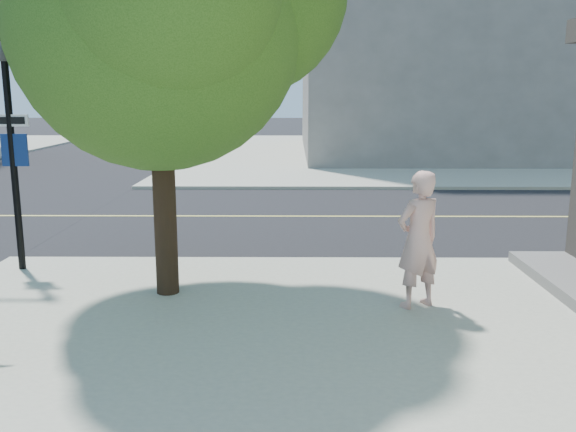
{
  "coord_description": "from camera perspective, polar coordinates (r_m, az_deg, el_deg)",
  "views": [
    {
      "loc": [
        4.41,
        -11.26,
        3.18
      ],
      "look_at": [
        4.32,
        -1.9,
        1.3
      ],
      "focal_mm": 38.34,
      "sensor_mm": 36.0,
      "label": 1
    }
  ],
  "objects": [
    {
      "name": "man_on_phone",
      "position": [
        8.98,
        12.0,
        -2.17
      ],
      "size": [
        0.87,
        0.77,
        1.99
      ],
      "primitive_type": "imported",
      "rotation": [
        0.0,
        0.0,
        3.64
      ],
      "color": "#D9A196",
      "rests_on": "sidewalk_se"
    },
    {
      "name": "sidewalk_ne",
      "position": [
        34.14,
        16.04,
        5.66
      ],
      "size": [
        29.0,
        25.0,
        0.12
      ],
      "primitive_type": "cube",
      "color": "#9FA08D",
      "rests_on": "ground"
    },
    {
      "name": "road_ew",
      "position": [
        16.67,
        -14.82,
        -0.01
      ],
      "size": [
        140.0,
        9.0,
        0.01
      ],
      "primitive_type": "cube",
      "color": "black",
      "rests_on": "ground"
    },
    {
      "name": "filler_ne",
      "position": [
        34.84,
        17.31,
        17.35
      ],
      "size": [
        18.0,
        16.0,
        14.0
      ],
      "primitive_type": "cube",
      "color": "slate",
      "rests_on": "sidewalk_ne"
    },
    {
      "name": "ground",
      "position": [
        12.5,
        -20.19,
        -4.1
      ],
      "size": [
        140.0,
        140.0,
        0.0
      ],
      "primitive_type": "plane",
      "color": "black",
      "rests_on": "ground"
    }
  ]
}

